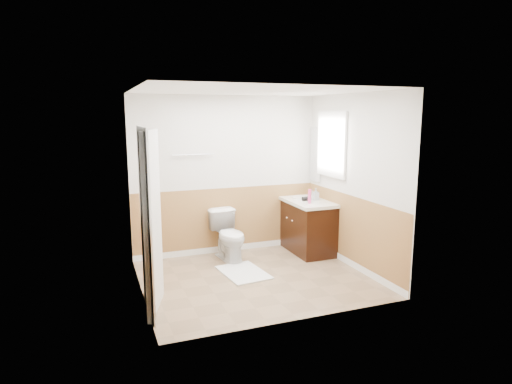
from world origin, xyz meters
name	(u,v)px	position (x,y,z in m)	size (l,w,h in m)	color
floor	(256,278)	(0.00, 0.00, 0.00)	(3.00, 3.00, 0.00)	#8C7051
ceiling	(256,91)	(0.00, 0.00, 2.50)	(3.00, 3.00, 0.00)	white
wall_back	(227,175)	(0.00, 1.30, 1.25)	(3.00, 3.00, 0.00)	silver
wall_front	(300,208)	(0.00, -1.30, 1.25)	(3.00, 3.00, 0.00)	silver
wall_left	(138,196)	(-1.50, 0.00, 1.25)	(3.00, 3.00, 0.00)	silver
wall_right	(353,182)	(1.50, 0.00, 1.25)	(3.00, 3.00, 0.00)	silver
wainscot_back	(227,221)	(0.00, 1.29, 0.50)	(3.00, 3.00, 0.00)	#A17D40
wainscot_front	(298,276)	(0.00, -1.29, 0.50)	(3.00, 3.00, 0.00)	#A17D40
wainscot_left	(142,256)	(-1.49, 0.00, 0.50)	(2.60, 2.60, 0.00)	#A17D40
wainscot_right	(351,233)	(1.49, 0.00, 0.50)	(2.60, 2.60, 0.00)	#A17D40
toilet	(229,236)	(-0.09, 0.89, 0.38)	(0.42, 0.74, 0.75)	white
bath_mat	(243,273)	(-0.09, 0.25, 0.01)	(0.55, 0.80, 0.02)	white
vanity_cabinet	(306,227)	(1.21, 0.87, 0.40)	(0.55, 1.10, 0.80)	black
vanity_knob_left	(292,221)	(0.91, 0.77, 0.55)	(0.03, 0.03, 0.03)	#B7B6BD
vanity_knob_right	(287,218)	(0.91, 0.97, 0.55)	(0.03, 0.03, 0.03)	silver
countertop	(306,201)	(1.20, 0.87, 0.83)	(0.60, 1.15, 0.05)	white
sink_basin	(303,197)	(1.21, 1.02, 0.86)	(0.36, 0.36, 0.02)	white
faucet	(312,193)	(1.39, 1.02, 0.92)	(0.02, 0.02, 0.14)	silver
lotion_bottle	(310,196)	(1.11, 0.59, 0.96)	(0.05, 0.05, 0.22)	#ED3D87
soap_dispenser	(316,194)	(1.33, 0.80, 0.94)	(0.09, 0.09, 0.19)	#969FA9
hair_dryer_body	(306,199)	(1.16, 0.79, 0.89)	(0.07, 0.07, 0.14)	black
hair_dryer_handle	(305,201)	(1.13, 0.79, 0.86)	(0.03, 0.03, 0.07)	black
mirror_panel	(315,154)	(1.48, 1.10, 1.55)	(0.02, 0.35, 0.90)	silver
window_frame	(331,144)	(1.47, 0.59, 1.75)	(0.04, 0.80, 1.00)	white
window_glass	(332,144)	(1.49, 0.59, 1.75)	(0.01, 0.70, 0.90)	white
door	(153,222)	(-1.40, -0.45, 1.02)	(0.05, 0.80, 2.04)	white
door_frame	(146,222)	(-1.48, -0.45, 1.03)	(0.02, 0.92, 2.10)	white
door_knob	(154,221)	(-1.34, -0.12, 0.95)	(0.06, 0.06, 0.06)	silver
towel_bar	(193,155)	(-0.55, 1.25, 1.60)	(0.02, 0.02, 0.62)	silver
tp_holder_bar	(222,211)	(-0.10, 1.23, 0.70)	(0.02, 0.02, 0.14)	silver
tp_roll	(222,211)	(-0.10, 1.23, 0.70)	(0.11, 0.11, 0.10)	white
tp_sheet	(222,217)	(-0.10, 1.23, 0.59)	(0.10, 0.01, 0.16)	white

